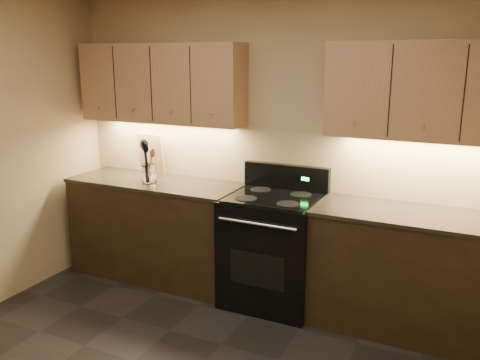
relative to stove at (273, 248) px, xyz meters
name	(u,v)px	position (x,y,z in m)	size (l,w,h in m)	color
wall_back	(280,145)	(-0.08, 0.32, 0.82)	(4.00, 0.04, 2.60)	tan
counter_left	(157,229)	(-1.18, 0.02, -0.01)	(1.62, 0.62, 0.93)	black
counter_right	(410,273)	(1.10, 0.02, -0.01)	(1.46, 0.62, 0.93)	black
stove	(273,248)	(0.00, 0.00, 0.00)	(0.76, 0.68, 1.14)	black
upper_cab_left	(161,83)	(-1.18, 0.17, 1.32)	(1.60, 0.30, 0.70)	tan
upper_cab_right	(428,91)	(1.10, 0.17, 1.32)	(1.44, 0.30, 0.70)	tan
outlet_plate	(155,153)	(-1.38, 0.31, 0.64)	(0.09, 0.01, 0.12)	#B2B5BA
utensil_crock	(149,174)	(-1.20, -0.05, 0.53)	(0.14, 0.14, 0.17)	white
cutting_board	(151,153)	(-1.40, 0.28, 0.64)	(0.31, 0.02, 0.39)	tan
wooden_spoon	(146,164)	(-1.21, -0.06, 0.62)	(0.06, 0.06, 0.30)	tan
black_spoon	(148,161)	(-1.21, -0.04, 0.64)	(0.06, 0.06, 0.35)	black
black_turner	(147,161)	(-1.19, -0.08, 0.65)	(0.08, 0.08, 0.37)	black
steel_spatula	(152,161)	(-1.17, -0.03, 0.64)	(0.08, 0.08, 0.36)	silver
steel_skimmer	(151,162)	(-1.16, -0.06, 0.65)	(0.09, 0.09, 0.36)	silver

